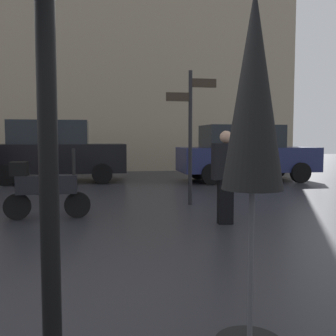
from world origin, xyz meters
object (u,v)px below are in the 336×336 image
street_signpost (191,124)px  parked_scooter (44,187)px  folded_patio_umbrella_near (253,103)px  parked_car_right (56,151)px  pedestrian_with_bag (227,171)px  parked_car_left (245,153)px

street_signpost → parked_scooter: bearing=-160.9°
parked_scooter → street_signpost: street_signpost is taller
folded_patio_umbrella_near → street_signpost: street_signpost is taller
parked_car_right → street_signpost: street_signpost is taller
parked_car_right → pedestrian_with_bag: bearing=-70.1°
folded_patio_umbrella_near → parked_scooter: bearing=112.4°
pedestrian_with_bag → parked_scooter: 3.17m
parked_car_left → street_signpost: 5.13m
folded_patio_umbrella_near → pedestrian_with_bag: size_ratio=1.54×
folded_patio_umbrella_near → parked_scooter: size_ratio=1.60×
parked_car_left → street_signpost: street_signpost is taller
parked_scooter → parked_car_right: bearing=84.7°
pedestrian_with_bag → parked_car_right: bearing=-105.1°
parked_car_left → parked_scooter: bearing=-145.2°
folded_patio_umbrella_near → parked_car_left: bearing=68.6°
pedestrian_with_bag → street_signpost: bearing=-127.0°
parked_car_right → street_signpost: 6.12m
parked_car_right → parked_car_left: bearing=-14.7°
folded_patio_umbrella_near → parked_car_left: folded_patio_umbrella_near is taller
parked_scooter → parked_car_left: parked_car_left is taller
pedestrian_with_bag → parked_car_left: (2.74, 6.12, 0.07)m
pedestrian_with_bag → parked_car_right: 7.84m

